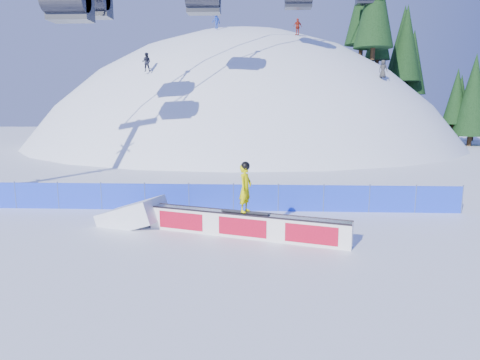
{
  "coord_description": "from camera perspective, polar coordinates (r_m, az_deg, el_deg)",
  "views": [
    {
      "loc": [
        2.17,
        -14.13,
        4.65
      ],
      "look_at": [
        1.38,
        2.62,
        1.73
      ],
      "focal_mm": 32.0,
      "sensor_mm": 36.0,
      "label": 1
    }
  ],
  "objects": [
    {
      "name": "distant_skiers",
      "position": [
        44.51,
        1.5,
        18.02
      ],
      "size": [
        22.56,
        10.37,
        7.28
      ],
      "color": "black",
      "rests_on": "ground"
    },
    {
      "name": "treeline",
      "position": [
        57.71,
        23.41,
        14.75
      ],
      "size": [
        20.67,
        13.01,
        19.33
      ],
      "color": "#332214",
      "rests_on": "ground"
    },
    {
      "name": "snow_ramp",
      "position": [
        17.58,
        -14.02,
        -5.76
      ],
      "size": [
        2.92,
        2.3,
        1.59
      ],
      "primitive_type": null,
      "rotation": [
        0.0,
        -0.31,
        -0.31
      ],
      "color": "white",
      "rests_on": "ground"
    },
    {
      "name": "safety_fence",
      "position": [
        19.19,
        -3.87,
        -2.32
      ],
      "size": [
        22.05,
        0.05,
        1.3
      ],
      "color": "blue",
      "rests_on": "ground"
    },
    {
      "name": "snow_hill",
      "position": [
        60.57,
        0.46,
        -12.08
      ],
      "size": [
        64.0,
        64.0,
        64.0
      ],
      "color": "white",
      "rests_on": "ground"
    },
    {
      "name": "ground",
      "position": [
        15.03,
        -5.8,
        -8.19
      ],
      "size": [
        160.0,
        160.0,
        0.0
      ],
      "primitive_type": "plane",
      "color": "white",
      "rests_on": "ground"
    },
    {
      "name": "snowboarder",
      "position": [
        15.04,
        0.72,
        -1.03
      ],
      "size": [
        1.77,
        0.84,
        1.83
      ],
      "rotation": [
        0.0,
        0.0,
        1.16
      ],
      "color": "black",
      "rests_on": "rail_box"
    },
    {
      "name": "rail_box",
      "position": [
        15.36,
        0.61,
        -6.01
      ],
      "size": [
        7.32,
        2.8,
        0.9
      ],
      "rotation": [
        0.0,
        0.0,
        -0.31
      ],
      "color": "white",
      "rests_on": "ground"
    }
  ]
}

